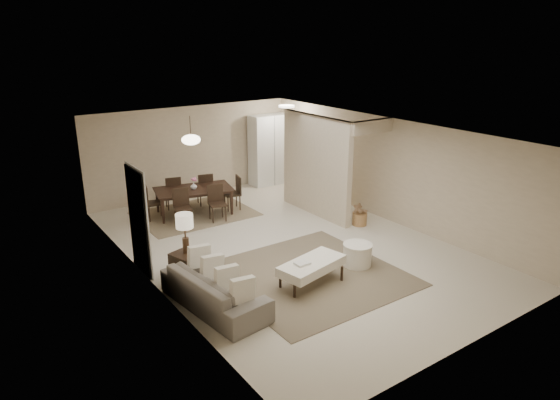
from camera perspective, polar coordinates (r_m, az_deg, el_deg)
floor at (r=10.84m, az=0.64°, el=-5.23°), size 9.00×9.00×0.00m
ceiling at (r=10.10m, az=0.69°, el=7.87°), size 9.00×9.00×0.00m
back_wall at (r=14.19m, az=-9.98°, el=5.53°), size 6.00×0.00×6.00m
left_wall at (r=9.09m, az=-14.94°, el=-2.17°), size 0.00×9.00×9.00m
right_wall at (r=12.32m, az=12.13°, el=3.44°), size 0.00×9.00×9.00m
partition at (r=12.41m, az=4.10°, el=3.92°), size 0.15×2.50×2.50m
doorway at (r=9.72m, az=-15.91°, el=-2.37°), size 0.04×0.90×2.04m
pantry_cabinet at (r=15.05m, az=-1.22°, el=5.76°), size 1.20×0.55×2.10m
flush_light at (r=14.00m, az=0.76°, el=10.67°), size 0.44×0.44×0.05m
living_rug at (r=9.59m, az=3.43°, el=-8.55°), size 3.20×3.20×0.01m
sofa at (r=8.48m, az=-7.50°, el=-10.20°), size 2.21×1.09×0.62m
ottoman_bench at (r=9.11m, az=3.65°, el=-7.52°), size 1.40×0.85×0.47m
side_table at (r=9.48m, az=-10.55°, el=-7.44°), size 0.61×0.61×0.54m
table_lamp at (r=9.15m, az=-10.86°, el=-2.76°), size 0.32×0.32×0.76m
round_pouf at (r=9.99m, az=8.83°, el=-6.22°), size 0.58×0.58×0.45m
wicker_basket at (r=12.09m, az=9.08°, el=-2.15°), size 0.35×0.35×0.30m
dining_rug at (r=12.87m, az=-9.66°, el=-1.58°), size 2.80×2.10×0.01m
dining_table at (r=12.76m, az=-9.74°, el=-0.20°), size 2.09×1.46×0.67m
dining_chairs at (r=12.73m, az=-9.77°, el=0.26°), size 2.39×1.95×0.88m
vase at (r=12.63m, az=-9.84°, el=1.60°), size 0.20×0.20×0.17m
yellow_mat at (r=13.12m, az=5.39°, el=-0.99°), size 0.99×0.61×0.01m
pendant_light at (r=12.35m, az=-10.14°, el=6.80°), size 0.46×0.46×0.71m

